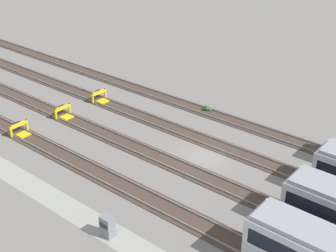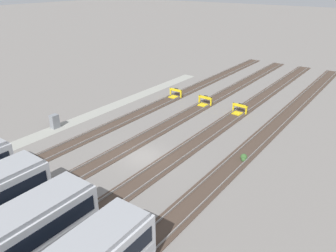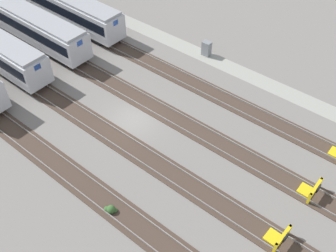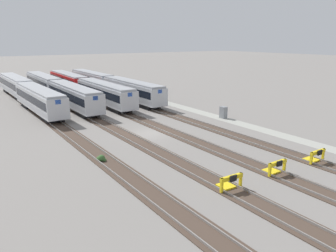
{
  "view_description": "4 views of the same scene",
  "coord_description": "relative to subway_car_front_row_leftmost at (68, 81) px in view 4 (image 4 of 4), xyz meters",
  "views": [
    {
      "loc": [
        19.76,
        -29.16,
        21.49
      ],
      "look_at": [
        -4.05,
        0.0,
        1.8
      ],
      "focal_mm": 50.0,
      "sensor_mm": 36.0,
      "label": 1
    },
    {
      "loc": [
        20.62,
        18.24,
        15.68
      ],
      "look_at": [
        -4.05,
        0.0,
        1.8
      ],
      "focal_mm": 35.0,
      "sensor_mm": 36.0,
      "label": 2
    },
    {
      "loc": [
        -18.44,
        17.63,
        24.36
      ],
      "look_at": [
        -4.05,
        0.0,
        1.8
      ],
      "focal_mm": 42.0,
      "sensor_mm": 36.0,
      "label": 3
    },
    {
      "loc": [
        -31.33,
        18.38,
        10.56
      ],
      "look_at": [
        -4.05,
        0.0,
        1.8
      ],
      "focal_mm": 35.0,
      "sensor_mm": 36.0,
      "label": 4
    }
  ],
  "objects": [
    {
      "name": "bumper_stop_middle_track",
      "position": [
        -52.75,
        5.06,
        -1.53
      ],
      "size": [
        1.37,
        2.01,
        1.22
      ],
      "color": "yellow",
      "rests_on": "ground"
    },
    {
      "name": "subway_car_back_row_leftmost",
      "position": [
        -0.19,
        -5.07,
        0.0
      ],
      "size": [
        18.0,
        2.84,
        3.7
      ],
      "color": "silver",
      "rests_on": "ground"
    },
    {
      "name": "rail_track_far_inner",
      "position": [
        -37.05,
        10.15,
        -2.0
      ],
      "size": [
        90.0,
        2.23,
        0.21
      ],
      "color": "#47382D",
      "rests_on": "ground"
    },
    {
      "name": "subway_car_front_row_right_inner",
      "position": [
        -18.89,
        10.17,
        0.0
      ],
      "size": [
        18.06,
        3.21,
        3.7
      ],
      "color": "silver",
      "rests_on": "ground"
    },
    {
      "name": "rail_track_nearest",
      "position": [
        -37.05,
        -5.1,
        -2.0
      ],
      "size": [
        90.0,
        2.23,
        0.21
      ],
      "color": "#47382D",
      "rests_on": "ground"
    },
    {
      "name": "subway_car_back_row_rightmost",
      "position": [
        -0.25,
        10.21,
        0.0
      ],
      "size": [
        18.05,
        3.2,
        3.7
      ],
      "color": "silver",
      "rests_on": "ground"
    },
    {
      "name": "rail_track_middle",
      "position": [
        -37.05,
        5.07,
        -2.0
      ],
      "size": [
        90.0,
        2.24,
        0.21
      ],
      "color": "#47382D",
      "rests_on": "ground"
    },
    {
      "name": "subway_car_front_row_centre",
      "position": [
        -18.89,
        5.11,
        0.0
      ],
      "size": [
        18.0,
        2.84,
        3.7
      ],
      "color": "silver",
      "rests_on": "ground"
    },
    {
      "name": "bumper_stop_near_inner_track",
      "position": [
        -52.75,
        -0.01,
        -1.53
      ],
      "size": [
        1.34,
        2.0,
        1.22
      ],
      "color": "yellow",
      "rests_on": "ground"
    },
    {
      "name": "rail_track_near_inner",
      "position": [
        -37.05,
        -0.01,
        -2.0
      ],
      "size": [
        90.0,
        2.24,
        0.21
      ],
      "color": "#47382D",
      "rests_on": "ground"
    },
    {
      "name": "ground_plane",
      "position": [
        -37.05,
        2.53,
        -2.04
      ],
      "size": [
        400.0,
        400.0,
        0.0
      ],
      "primitive_type": "plane",
      "color": "gray"
    },
    {
      "name": "service_walkway",
      "position": [
        -37.05,
        -9.67,
        -2.04
      ],
      "size": [
        54.0,
        2.0,
        0.01
      ],
      "primitive_type": "cube",
      "color": "#9E9E93",
      "rests_on": "ground"
    },
    {
      "name": "subway_car_back_row_centre",
      "position": [
        -0.22,
        5.05,
        0.0
      ],
      "size": [
        18.03,
        3.01,
        3.7
      ],
      "color": "silver",
      "rests_on": "ground"
    },
    {
      "name": "bumper_stop_nearest_track",
      "position": [
        -53.03,
        -5.09,
        -1.53
      ],
      "size": [
        1.35,
        2.0,
        1.22
      ],
      "color": "yellow",
      "rests_on": "ground"
    },
    {
      "name": "subway_car_front_row_left_inner",
      "position": [
        -18.89,
        -0.02,
        0.0
      ],
      "size": [
        18.02,
        2.95,
        3.7
      ],
      "color": "silver",
      "rests_on": "ground"
    },
    {
      "name": "subway_car_front_row_leftmost",
      "position": [
        0.0,
        0.0,
        0.0
      ],
      "size": [
        18.06,
        3.24,
        3.7
      ],
      "color": "#B71414",
      "rests_on": "ground"
    },
    {
      "name": "electrical_cabinet",
      "position": [
        -36.21,
        -9.95,
        -1.24
      ],
      "size": [
        0.9,
        0.73,
        1.6
      ],
      "color": "gray",
      "rests_on": "ground"
    },
    {
      "name": "subway_car_front_row_rightmost",
      "position": [
        -18.89,
        -5.06,
        0.0
      ],
      "size": [
        18.03,
        3.04,
        3.7
      ],
      "color": "silver",
      "rests_on": "ground"
    },
    {
      "name": "weed_clump",
      "position": [
        -42.3,
        10.52,
        -1.8
      ],
      "size": [
        0.92,
        0.7,
        0.64
      ],
      "color": "#38602D",
      "rests_on": "ground"
    }
  ]
}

